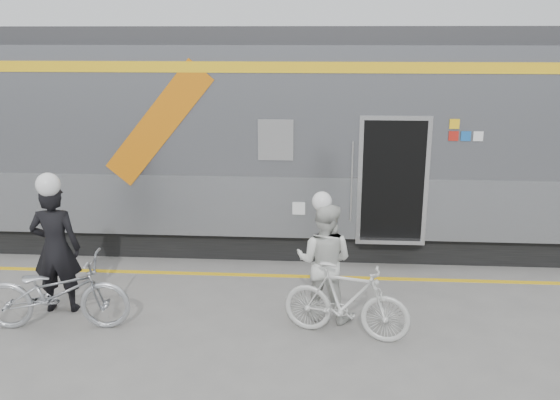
# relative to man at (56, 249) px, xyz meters

# --- Properties ---
(ground) EXTENTS (90.00, 90.00, 0.00)m
(ground) POSITION_rel_man_xyz_m (2.57, -0.66, -0.97)
(ground) COLOR slate
(ground) RESTS_ON ground
(train) EXTENTS (24.00, 3.17, 4.10)m
(train) POSITION_rel_man_xyz_m (2.86, 3.54, 1.08)
(train) COLOR black
(train) RESTS_ON ground
(safety_strip) EXTENTS (24.00, 0.12, 0.01)m
(safety_strip) POSITION_rel_man_xyz_m (2.57, 1.49, -0.97)
(safety_strip) COLOR yellow
(safety_strip) RESTS_ON ground
(man) EXTENTS (0.74, 0.52, 1.94)m
(man) POSITION_rel_man_xyz_m (0.00, 0.00, 0.00)
(man) COLOR black
(man) RESTS_ON ground
(bicycle_left) EXTENTS (2.08, 0.88, 1.07)m
(bicycle_left) POSITION_rel_man_xyz_m (0.20, -0.55, -0.44)
(bicycle_left) COLOR #ADAFB5
(bicycle_left) RESTS_ON ground
(woman) EXTENTS (0.98, 0.85, 1.73)m
(woman) POSITION_rel_man_xyz_m (3.89, 0.03, -0.11)
(woman) COLOR silver
(woman) RESTS_ON ground
(bicycle_right) EXTENTS (1.81, 0.93, 1.05)m
(bicycle_right) POSITION_rel_man_xyz_m (4.19, -0.52, -0.45)
(bicycle_right) COLOR beige
(bicycle_right) RESTS_ON ground
(helmet_man) EXTENTS (0.34, 0.34, 0.34)m
(helmet_man) POSITION_rel_man_xyz_m (0.00, 0.00, 1.14)
(helmet_man) COLOR white
(helmet_man) RESTS_ON man
(helmet_woman) EXTENTS (0.28, 0.28, 0.28)m
(helmet_woman) POSITION_rel_man_xyz_m (3.89, 0.03, 0.89)
(helmet_woman) COLOR white
(helmet_woman) RESTS_ON woman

